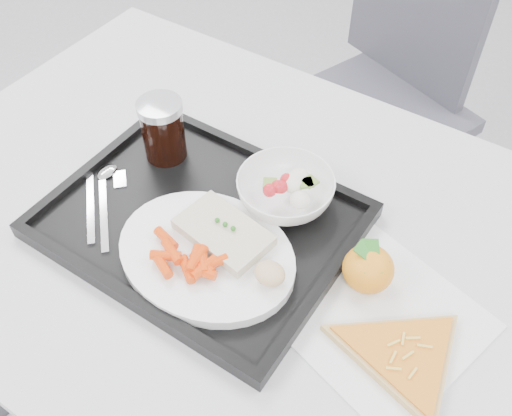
{
  "coord_description": "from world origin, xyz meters",
  "views": [
    {
      "loc": [
        0.32,
        -0.16,
        1.43
      ],
      "look_at": [
        -0.01,
        0.32,
        0.77
      ],
      "focal_mm": 40.0,
      "sensor_mm": 36.0,
      "label": 1
    }
  ],
  "objects_px": {
    "cola_glass": "(163,129)",
    "dinner_plate": "(207,255)",
    "table": "(251,254)",
    "pizza_slice": "(403,355)",
    "tray": "(200,222)",
    "salad_bowl": "(286,191)",
    "chair": "(389,73)",
    "tangerine": "(368,269)"
  },
  "relations": [
    {
      "from": "dinner_plate",
      "to": "pizza_slice",
      "type": "bearing_deg",
      "value": 3.38
    },
    {
      "from": "chair",
      "to": "dinner_plate",
      "type": "bearing_deg",
      "value": -85.17
    },
    {
      "from": "tray",
      "to": "cola_glass",
      "type": "distance_m",
      "value": 0.17
    },
    {
      "from": "cola_glass",
      "to": "tangerine",
      "type": "bearing_deg",
      "value": -6.03
    },
    {
      "from": "tray",
      "to": "tangerine",
      "type": "distance_m",
      "value": 0.27
    },
    {
      "from": "salad_bowl",
      "to": "cola_glass",
      "type": "bearing_deg",
      "value": -175.16
    },
    {
      "from": "chair",
      "to": "tray",
      "type": "bearing_deg",
      "value": -88.54
    },
    {
      "from": "dinner_plate",
      "to": "pizza_slice",
      "type": "height_order",
      "value": "dinner_plate"
    },
    {
      "from": "tray",
      "to": "pizza_slice",
      "type": "distance_m",
      "value": 0.36
    },
    {
      "from": "chair",
      "to": "dinner_plate",
      "type": "distance_m",
      "value": 0.91
    },
    {
      "from": "tray",
      "to": "salad_bowl",
      "type": "distance_m",
      "value": 0.14
    },
    {
      "from": "salad_bowl",
      "to": "pizza_slice",
      "type": "xyz_separation_m",
      "value": [
        0.26,
        -0.14,
        -0.03
      ]
    },
    {
      "from": "table",
      "to": "dinner_plate",
      "type": "distance_m",
      "value": 0.13
    },
    {
      "from": "table",
      "to": "cola_glass",
      "type": "height_order",
      "value": "cola_glass"
    },
    {
      "from": "table",
      "to": "chair",
      "type": "distance_m",
      "value": 0.81
    },
    {
      "from": "cola_glass",
      "to": "dinner_plate",
      "type": "bearing_deg",
      "value": -36.32
    },
    {
      "from": "salad_bowl",
      "to": "tray",
      "type": "bearing_deg",
      "value": -130.25
    },
    {
      "from": "table",
      "to": "pizza_slice",
      "type": "bearing_deg",
      "value": -14.61
    },
    {
      "from": "chair",
      "to": "tangerine",
      "type": "distance_m",
      "value": 0.87
    },
    {
      "from": "tray",
      "to": "cola_glass",
      "type": "height_order",
      "value": "cola_glass"
    },
    {
      "from": "tray",
      "to": "pizza_slice",
      "type": "xyz_separation_m",
      "value": [
        0.35,
        -0.04,
        0.0
      ]
    },
    {
      "from": "chair",
      "to": "salad_bowl",
      "type": "xyz_separation_m",
      "value": [
        0.11,
        -0.72,
        0.25
      ]
    },
    {
      "from": "cola_glass",
      "to": "tray",
      "type": "bearing_deg",
      "value": -32.1
    },
    {
      "from": "salad_bowl",
      "to": "pizza_slice",
      "type": "height_order",
      "value": "salad_bowl"
    },
    {
      "from": "pizza_slice",
      "to": "tangerine",
      "type": "bearing_deg",
      "value": 139.2
    },
    {
      "from": "dinner_plate",
      "to": "tangerine",
      "type": "height_order",
      "value": "tangerine"
    },
    {
      "from": "pizza_slice",
      "to": "chair",
      "type": "bearing_deg",
      "value": 113.47
    },
    {
      "from": "chair",
      "to": "dinner_plate",
      "type": "height_order",
      "value": "chair"
    },
    {
      "from": "salad_bowl",
      "to": "tangerine",
      "type": "xyz_separation_m",
      "value": [
        0.17,
        -0.06,
        -0.0
      ]
    },
    {
      "from": "tray",
      "to": "salad_bowl",
      "type": "xyz_separation_m",
      "value": [
        0.09,
        0.1,
        0.03
      ]
    },
    {
      "from": "tray",
      "to": "dinner_plate",
      "type": "height_order",
      "value": "dinner_plate"
    },
    {
      "from": "salad_bowl",
      "to": "tangerine",
      "type": "relative_size",
      "value": 1.88
    },
    {
      "from": "tray",
      "to": "salad_bowl",
      "type": "height_order",
      "value": "salad_bowl"
    },
    {
      "from": "chair",
      "to": "pizza_slice",
      "type": "height_order",
      "value": "chair"
    },
    {
      "from": "cola_glass",
      "to": "tangerine",
      "type": "xyz_separation_m",
      "value": [
        0.4,
        -0.04,
        -0.04
      ]
    },
    {
      "from": "dinner_plate",
      "to": "pizza_slice",
      "type": "distance_m",
      "value": 0.3
    },
    {
      "from": "chair",
      "to": "tangerine",
      "type": "height_order",
      "value": "chair"
    },
    {
      "from": "table",
      "to": "salad_bowl",
      "type": "distance_m",
      "value": 0.13
    },
    {
      "from": "cola_glass",
      "to": "pizza_slice",
      "type": "height_order",
      "value": "cola_glass"
    },
    {
      "from": "chair",
      "to": "table",
      "type": "bearing_deg",
      "value": -83.6
    },
    {
      "from": "chair",
      "to": "pizza_slice",
      "type": "relative_size",
      "value": 3.54
    },
    {
      "from": "dinner_plate",
      "to": "table",
      "type": "bearing_deg",
      "value": 81.3
    }
  ]
}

